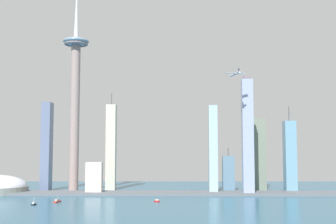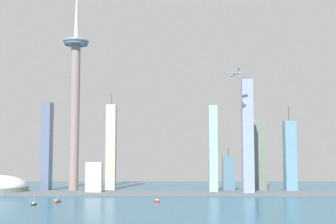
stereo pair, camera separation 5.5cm
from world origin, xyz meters
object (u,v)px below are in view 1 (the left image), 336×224
object	(u,v)px
boat_3	(157,201)
skyscraper_3	(248,136)
skyscraper_5	(111,147)
boat_0	(57,201)
airplane	(235,74)
skyscraper_0	(257,154)
skyscraper_4	(213,149)
skyscraper_2	(290,157)
skyscraper_6	(47,146)
observation_tower	(75,87)
skyscraper_1	(228,173)
skyscraper_7	(94,178)
boat_2	(34,204)

from	to	relation	value
boat_3	skyscraper_3	bearing A→B (deg)	-94.00
skyscraper_3	skyscraper_5	world-z (taller)	skyscraper_3
boat_0	boat_3	distance (m)	128.87
skyscraper_3	airplane	size ratio (longest dim) A/B	5.54
airplane	skyscraper_0	bearing A→B (deg)	-38.85
skyscraper_4	skyscraper_5	bearing A→B (deg)	157.61
skyscraper_0	boat_3	bearing A→B (deg)	-131.86
skyscraper_2	airplane	xyz separation A→B (m)	(-97.94, -84.87, 120.11)
skyscraper_6	boat_3	distance (m)	268.72
observation_tower	boat_0	xyz separation A→B (m)	(10.96, -140.44, -170.05)
skyscraper_0	boat_0	distance (m)	355.13
skyscraper_2	skyscraper_6	world-z (taller)	skyscraper_6
skyscraper_4	boat_0	size ratio (longest dim) A/B	8.65
skyscraper_1	skyscraper_4	size ratio (longest dim) A/B	0.52
observation_tower	skyscraper_4	distance (m)	246.06
skyscraper_2	boat_0	xyz separation A→B (m)	(-337.50, -144.09, -56.06)
skyscraper_5	airplane	xyz separation A→B (m)	(198.21, -134.57, 104.00)
skyscraper_0	skyscraper_1	bearing A→B (deg)	-160.53
skyscraper_7	boat_3	size ratio (longest dim) A/B	5.76
skyscraper_2	skyscraper_3	size ratio (longest dim) A/B	0.77
skyscraper_1	skyscraper_6	distance (m)	310.88
skyscraper_7	airplane	world-z (taller)	airplane
skyscraper_2	skyscraper_6	bearing A→B (deg)	175.37
boat_0	boat_3	xyz separation A→B (m)	(128.70, 6.72, -0.22)
skyscraper_4	boat_0	distance (m)	254.52
skyscraper_4	skyscraper_5	distance (m)	184.70
boat_0	boat_2	size ratio (longest dim) A/B	1.60
skyscraper_2	boat_0	world-z (taller)	skyscraper_2
skyscraper_6	skyscraper_1	bearing A→B (deg)	-0.83
observation_tower	boat_3	xyz separation A→B (m)	(139.65, -133.72, -170.26)
skyscraper_0	boat_2	xyz separation A→B (m)	(-314.07, -221.97, -59.63)
skyscraper_3	observation_tower	bearing A→B (deg)	171.97
skyscraper_3	skyscraper_0	bearing A→B (deg)	71.14
skyscraper_0	boat_3	xyz separation A→B (m)	(-164.88, -184.04, -59.74)
observation_tower	skyscraper_4	size ratio (longest dim) A/B	2.54
skyscraper_1	skyscraper_7	xyz separation A→B (m)	(-213.74, -62.81, -4.66)
boat_0	airplane	world-z (taller)	airplane
skyscraper_1	skyscraper_5	xyz separation A→B (m)	(-200.19, 21.42, 44.41)
skyscraper_0	skyscraper_1	world-z (taller)	skyscraper_0
skyscraper_6	boat_2	world-z (taller)	skyscraper_6
skyscraper_3	skyscraper_6	size ratio (longest dim) A/B	1.21
skyscraper_4	skyscraper_0	bearing A→B (deg)	39.54
boat_3	boat_2	bearing A→B (deg)	65.01
skyscraper_2	skyscraper_5	distance (m)	300.72
skyscraper_1	boat_0	bearing A→B (deg)	-144.49
skyscraper_4	skyscraper_7	xyz separation A→B (m)	(-184.28, -13.91, -44.41)
observation_tower	skyscraper_5	size ratio (longest dim) A/B	2.09
skyscraper_6	skyscraper_0	bearing A→B (deg)	2.22
skyscraper_2	skyscraper_3	bearing A→B (deg)	-150.34
skyscraper_5	skyscraper_6	size ratio (longest dim) A/B	1.12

